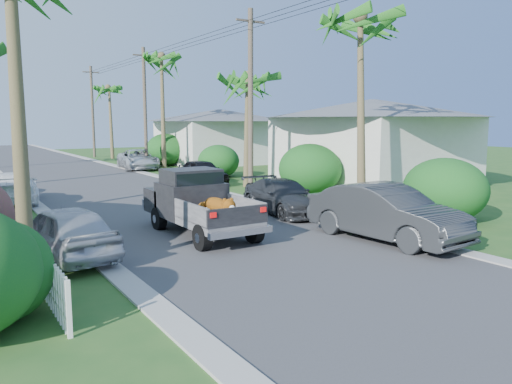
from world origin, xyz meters
TOP-DOWN VIEW (x-y plane):
  - ground at (0.00, 0.00)m, footprint 120.00×120.00m
  - road at (0.00, 25.00)m, footprint 8.00×100.00m
  - curb_left at (-4.30, 25.00)m, footprint 0.60×100.00m
  - curb_right at (4.30, 25.00)m, footprint 0.60×100.00m
  - pickup_truck at (-0.76, 6.14)m, footprint 1.98×5.12m
  - parked_car_rn at (3.60, 2.05)m, footprint 2.16×5.22m
  - parked_car_rm at (3.60, 7.38)m, footprint 2.32×4.68m
  - parked_car_rf at (4.99, 17.29)m, footprint 1.66×4.11m
  - parked_car_rd at (4.95, 28.03)m, footprint 3.11×5.54m
  - parked_car_ln at (-5.00, 5.12)m, footprint 2.23×4.38m
  - parked_car_lf at (-5.00, 15.61)m, footprint 2.50×4.98m
  - palm_r_a at (6.30, 6.00)m, footprint 4.40×4.40m
  - palm_r_b at (6.60, 15.00)m, footprint 4.40×4.40m
  - palm_r_c at (6.20, 26.00)m, footprint 4.40×4.40m
  - palm_r_d at (6.50, 40.00)m, footprint 4.40×4.40m
  - shrub_r_a at (7.60, 3.00)m, footprint 2.80×3.08m
  - shrub_r_b at (7.80, 11.00)m, footprint 3.00×3.30m
  - shrub_r_c at (7.50, 20.00)m, footprint 2.60×2.86m
  - shrub_r_d at (8.00, 30.00)m, footprint 3.20×3.52m
  - picket_fence at (-6.00, 5.50)m, footprint 0.10×11.00m
  - house_right_near at (13.00, 12.00)m, footprint 8.00×9.00m
  - house_right_far at (13.00, 30.00)m, footprint 9.00×8.00m
  - utility_pole_b at (5.60, 13.00)m, footprint 1.60×0.26m
  - utility_pole_c at (5.60, 28.00)m, footprint 1.60×0.26m
  - utility_pole_d at (5.60, 43.00)m, footprint 1.60×0.26m

SIDE VIEW (x-z plane):
  - ground at x=0.00m, z-range 0.00..0.00m
  - road at x=0.00m, z-range 0.00..0.02m
  - curb_left at x=-4.30m, z-range 0.00..0.06m
  - curb_right at x=4.30m, z-range 0.00..0.06m
  - picket_fence at x=-6.00m, z-range 0.00..1.00m
  - parked_car_rm at x=3.60m, z-range 0.00..1.31m
  - parked_car_lf at x=-5.00m, z-range 0.00..1.39m
  - parked_car_rf at x=4.99m, z-range 0.00..1.40m
  - parked_car_ln at x=-5.00m, z-range 0.00..1.43m
  - parked_car_rd at x=4.95m, z-range 0.00..1.46m
  - parked_car_rn at x=3.60m, z-range 0.00..1.68m
  - pickup_truck at x=-0.76m, z-range -0.02..2.04m
  - shrub_r_c at x=7.50m, z-range 0.00..2.10m
  - shrub_r_a at x=7.60m, z-range 0.00..2.30m
  - shrub_r_b at x=7.80m, z-range 0.00..2.50m
  - shrub_r_d at x=8.00m, z-range 0.00..2.60m
  - house_right_far at x=13.00m, z-range -0.18..4.42m
  - house_right_near at x=13.00m, z-range -0.18..4.62m
  - utility_pole_b at x=5.60m, z-range 0.10..9.10m
  - utility_pole_c at x=5.60m, z-range 0.10..9.10m
  - utility_pole_d at x=5.60m, z-range 0.10..9.10m
  - palm_r_b at x=6.60m, z-range 2.35..9.55m
  - palm_r_d at x=6.50m, z-range 2.73..10.74m
  - palm_r_a at x=6.30m, z-range 3.07..11.78m
  - palm_r_c at x=6.20m, z-range 3.41..12.81m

